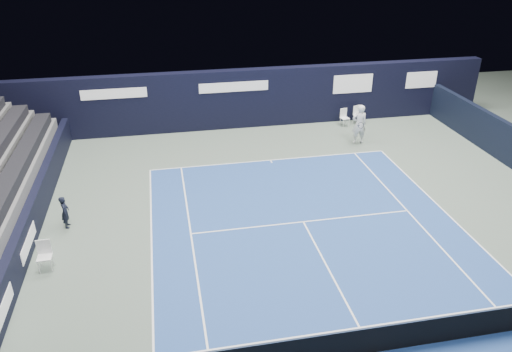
# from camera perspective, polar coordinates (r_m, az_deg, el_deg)

# --- Properties ---
(ground) EXTENTS (48.00, 48.00, 0.00)m
(ground) POSITION_cam_1_polar(r_m,az_deg,el_deg) (15.11, 10.18, -13.90)
(ground) COLOR #505F54
(ground) RESTS_ON ground
(folding_chair_back_a) EXTENTS (0.48, 0.51, 0.93)m
(folding_chair_back_a) POSITION_cam_1_polar(r_m,az_deg,el_deg) (27.54, 10.02, 6.97)
(folding_chair_back_a) COLOR white
(folding_chair_back_a) RESTS_ON ground
(folding_chair_back_b) EXTENTS (0.54, 0.53, 0.97)m
(folding_chair_back_b) POSITION_cam_1_polar(r_m,az_deg,el_deg) (28.03, 11.51, 7.05)
(folding_chair_back_b) COLOR white
(folding_chair_back_b) RESTS_ON ground
(line_judge_chair) EXTENTS (0.44, 0.43, 0.99)m
(line_judge_chair) POSITION_cam_1_polar(r_m,az_deg,el_deg) (17.12, -23.05, -8.11)
(line_judge_chair) COLOR white
(line_judge_chair) RESTS_ON ground
(line_judge) EXTENTS (0.30, 0.45, 1.22)m
(line_judge) POSITION_cam_1_polar(r_m,az_deg,el_deg) (19.05, -20.98, -3.85)
(line_judge) COLOR black
(line_judge) RESTS_ON ground
(tennis_net) EXTENTS (12.90, 0.10, 1.10)m
(tennis_net) POSITION_cam_1_polar(r_m,az_deg,el_deg) (13.43, 13.46, -17.58)
(tennis_net) COLOR black
(tennis_net) RESTS_ON ground
(back_sponsor_wall) EXTENTS (26.00, 0.63, 3.10)m
(back_sponsor_wall) POSITION_cam_1_polar(r_m,az_deg,el_deg) (26.77, -0.47, 8.92)
(back_sponsor_wall) COLOR black
(back_sponsor_wall) RESTS_ON ground
(side_barrier_left) EXTENTS (0.33, 22.00, 1.20)m
(side_barrier_left) POSITION_cam_1_polar(r_m,az_deg,el_deg) (17.80, -25.11, -7.00)
(side_barrier_left) COLOR black
(side_barrier_left) RESTS_ON ground
(tennis_player) EXTENTS (0.75, 0.87, 1.99)m
(tennis_player) POSITION_cam_1_polar(r_m,az_deg,el_deg) (25.16, 11.71, 5.82)
(tennis_player) COLOR silver
(tennis_player) RESTS_ON ground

